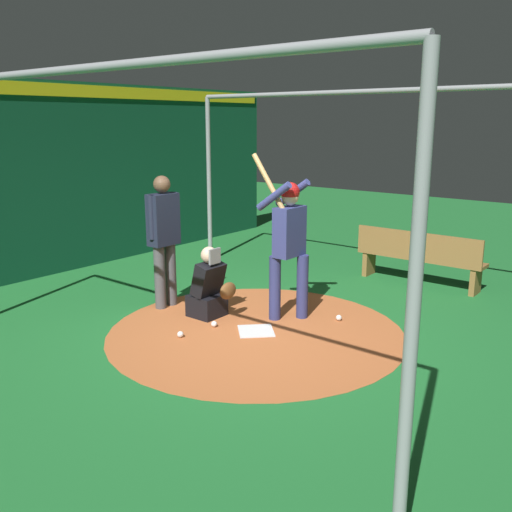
{
  "coord_description": "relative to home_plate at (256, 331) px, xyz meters",
  "views": [
    {
      "loc": [
        4.02,
        -5.02,
        2.5
      ],
      "look_at": [
        0.0,
        0.0,
        0.95
      ],
      "focal_mm": 39.48,
      "sensor_mm": 36.0,
      "label": 1
    }
  ],
  "objects": [
    {
      "name": "baseball_1",
      "position": [
        -0.58,
        -0.71,
        0.03
      ],
      "size": [
        0.07,
        0.07,
        0.07
      ],
      "primitive_type": "sphere",
      "color": "white",
      "rests_on": "dirt_circle"
    },
    {
      "name": "bench",
      "position": [
        0.7,
        3.16,
        0.44
      ],
      "size": [
        1.98,
        0.36,
        0.85
      ],
      "color": "olive",
      "rests_on": "ground"
    },
    {
      "name": "catcher",
      "position": [
        -0.83,
        0.06,
        0.35
      ],
      "size": [
        0.58,
        0.4,
        0.94
      ],
      "color": "black",
      "rests_on": "ground"
    },
    {
      "name": "baseball_0",
      "position": [
        0.59,
        0.96,
        0.03
      ],
      "size": [
        0.07,
        0.07,
        0.07
      ],
      "primitive_type": "sphere",
      "color": "white",
      "rests_on": "dirt_circle"
    },
    {
      "name": "cage_frame",
      "position": [
        0.0,
        0.0,
        2.06
      ],
      "size": [
        5.88,
        4.65,
        2.93
      ],
      "color": "gray",
      "rests_on": "ground"
    },
    {
      "name": "umpire",
      "position": [
        -1.58,
        -0.02,
        1.01
      ],
      "size": [
        0.23,
        0.49,
        1.8
      ],
      "color": "#4C4C51",
      "rests_on": "ground"
    },
    {
      "name": "ground_plane",
      "position": [
        0.0,
        0.0,
        -0.01
      ],
      "size": [
        26.74,
        26.74,
        0.0
      ],
      "primitive_type": "plane",
      "color": "#1E6B2D"
    },
    {
      "name": "batter",
      "position": [
        0.01,
        0.64,
        1.06
      ],
      "size": [
        0.68,
        0.49,
        2.11
      ],
      "color": "navy",
      "rests_on": "ground"
    },
    {
      "name": "back_wall",
      "position": [
        -4.38,
        0.0,
        1.56
      ],
      "size": [
        0.22,
        10.74,
        3.13
      ],
      "color": "#0F472D",
      "rests_on": "ground"
    },
    {
      "name": "dirt_circle",
      "position": [
        0.0,
        0.0,
        -0.01
      ],
      "size": [
        3.59,
        3.59,
        0.01
      ],
      "primitive_type": "cylinder",
      "color": "#B76033",
      "rests_on": "ground"
    },
    {
      "name": "baseball_2",
      "position": [
        -0.5,
        -0.2,
        0.03
      ],
      "size": [
        0.07,
        0.07,
        0.07
      ],
      "primitive_type": "sphere",
      "color": "white",
      "rests_on": "dirt_circle"
    },
    {
      "name": "home_plate",
      "position": [
        0.0,
        0.0,
        0.0
      ],
      "size": [
        0.59,
        0.59,
        0.01
      ],
      "primitive_type": "cube",
      "rotation": [
        0.0,
        0.0,
        0.79
      ],
      "color": "white",
      "rests_on": "dirt_circle"
    }
  ]
}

